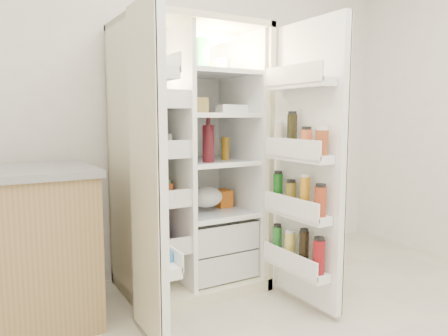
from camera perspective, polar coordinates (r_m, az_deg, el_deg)
wall_back at (r=3.31m, az=-5.73°, el=9.65°), size 4.00×0.02×2.70m
refrigerator at (r=2.98m, az=-4.83°, el=-1.72°), size 0.92×0.70×1.80m
freezer_door at (r=2.21m, az=-10.09°, el=-0.96°), size 0.15×0.40×1.72m
fridge_door at (r=2.64m, az=11.02°, el=-0.27°), size 0.17×0.58×1.72m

